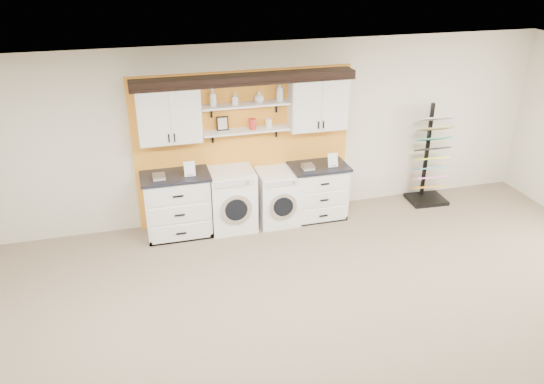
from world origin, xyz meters
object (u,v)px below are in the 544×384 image
object	(u,v)px
base_cabinet_right	(318,191)
washer	(232,199)
base_cabinet_left	(177,205)
dryer	(277,196)
sample_rack	(429,172)

from	to	relation	value
base_cabinet_right	washer	xyz separation A→B (m)	(-1.42, -0.00, 0.03)
base_cabinet_left	dryer	xyz separation A→B (m)	(1.58, -0.00, -0.06)
sample_rack	dryer	bearing A→B (deg)	-175.99
base_cabinet_left	base_cabinet_right	size ratio (longest dim) A/B	1.11
base_cabinet_right	base_cabinet_left	bearing A→B (deg)	-180.00
washer	dryer	world-z (taller)	washer
base_cabinet_left	sample_rack	distance (m)	4.29
sample_rack	washer	bearing A→B (deg)	-176.16
base_cabinet_right	washer	distance (m)	1.42
base_cabinet_left	washer	bearing A→B (deg)	-0.23
base_cabinet_left	dryer	size ratio (longest dim) A/B	1.17
base_cabinet_left	dryer	bearing A→B (deg)	-0.12
washer	dryer	size ratio (longest dim) A/B	1.10
base_cabinet_left	sample_rack	bearing A→B (deg)	0.48
washer	base_cabinet_right	bearing A→B (deg)	0.14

